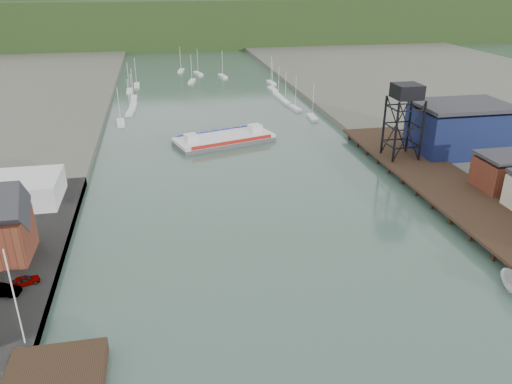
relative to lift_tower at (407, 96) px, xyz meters
name	(u,v)px	position (x,y,z in m)	size (l,w,h in m)	color
ground	(336,377)	(-35.00, -58.00, -15.65)	(600.00, 600.00, 0.00)	#304B43
east_pier	(438,179)	(2.00, -13.00, -13.75)	(14.00, 70.00, 2.45)	black
white_shed	(8,191)	(-79.00, -8.00, -11.80)	(18.00, 12.00, 4.50)	silver
flagpole	(15,298)	(-68.00, -48.00, -8.05)	(0.16, 0.16, 12.00)	silver
lift_tower	(407,96)	(0.00, 0.00, 0.00)	(6.50, 6.50, 16.00)	black
blue_shed	(459,129)	(15.00, 2.00, -8.59)	(20.50, 14.50, 11.30)	#0D1C3B
marina_sailboats	(206,93)	(-34.92, 80.46, -15.30)	(57.71, 92.65, 0.90)	silver
distant_hills	(173,22)	(-38.98, 243.35, -5.27)	(500.00, 120.00, 80.00)	#1E3216
chain_ferry	(224,139)	(-35.95, 23.52, -14.64)	(26.30, 16.62, 3.53)	#505053
car_west_a	(25,280)	(-70.48, -35.96, -13.41)	(1.49, 3.71, 1.27)	#999999
car_west_b	(2,290)	(-72.76, -38.00, -13.31)	(1.56, 4.47, 1.47)	#999999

